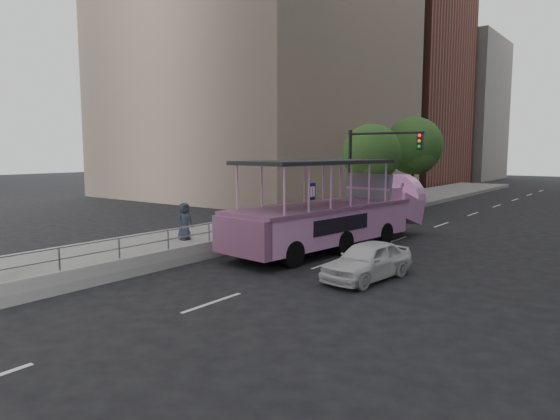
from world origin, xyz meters
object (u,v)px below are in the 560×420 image
object	(u,v)px
parking_sign	(312,202)
car	(367,260)
pedestrian_far	(184,221)
traffic_signal	(370,162)
duck_boat	(339,215)
street_tree_near	(372,156)
street_tree_far	(414,148)

from	to	relation	value
parking_sign	car	bearing A→B (deg)	-44.91
pedestrian_far	traffic_signal	world-z (taller)	traffic_signal
duck_boat	street_tree_near	distance (m)	9.65
car	traffic_signal	distance (m)	11.26
street_tree_far	car	bearing A→B (deg)	-71.79
pedestrian_far	street_tree_near	bearing A→B (deg)	-2.62
duck_boat	parking_sign	xyz separation A→B (m)	(-2.62, 1.89, 0.23)
car	parking_sign	xyz separation A→B (m)	(-6.20, 6.18, 0.99)
car	street_tree_far	distance (m)	20.49
duck_boat	pedestrian_far	bearing A→B (deg)	-142.43
car	street_tree_far	size ratio (longest dim) A/B	0.56
street_tree_near	street_tree_far	bearing A→B (deg)	88.09
street_tree_near	street_tree_far	xyz separation A→B (m)	(0.20, 6.00, 0.49)
car	traffic_signal	bearing A→B (deg)	123.22
duck_boat	street_tree_near	size ratio (longest dim) A/B	2.00
street_tree_near	traffic_signal	bearing A→B (deg)	-65.02
duck_boat	car	size ratio (longest dim) A/B	3.15
traffic_signal	street_tree_near	distance (m)	3.80
car	street_tree_near	bearing A→B (deg)	122.76
duck_boat	traffic_signal	world-z (taller)	traffic_signal
duck_boat	street_tree_far	world-z (taller)	street_tree_far
duck_boat	car	distance (m)	5.63
street_tree_far	street_tree_near	bearing A→B (deg)	-91.91
parking_sign	street_tree_near	xyz separation A→B (m)	(-0.30, 6.97, 2.21)
street_tree_near	car	bearing A→B (deg)	-63.69
street_tree_far	parking_sign	bearing A→B (deg)	-89.54
duck_boat	street_tree_far	bearing A→B (deg)	100.38
parking_sign	traffic_signal	world-z (taller)	traffic_signal
traffic_signal	street_tree_near	size ratio (longest dim) A/B	0.91
car	parking_sign	distance (m)	8.80
parking_sign	duck_boat	bearing A→B (deg)	-35.89
parking_sign	street_tree_near	bearing A→B (deg)	92.50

